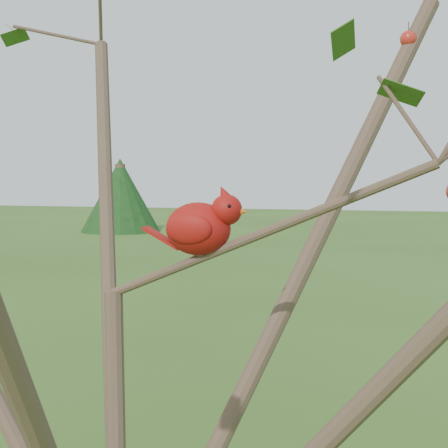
% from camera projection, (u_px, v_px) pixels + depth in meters
% --- Properties ---
extents(crabapple_tree, '(2.35, 2.05, 2.95)m').
position_uv_depth(crabapple_tree, '(123.00, 209.00, 1.19)').
color(crabapple_tree, '#3C2A20').
rests_on(crabapple_tree, ground).
extents(cardinal, '(0.20, 0.11, 0.14)m').
position_uv_depth(cardinal, '(202.00, 226.00, 1.27)').
color(cardinal, '#9F0E0D').
rests_on(cardinal, ground).
extents(distant_trees, '(42.18, 16.20, 3.87)m').
position_uv_depth(distant_trees, '(366.00, 188.00, 25.36)').
color(distant_trees, '#3C2A20').
rests_on(distant_trees, ground).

